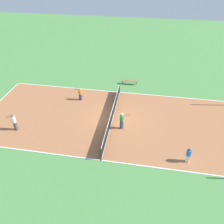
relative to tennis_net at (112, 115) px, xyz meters
The scene contains 10 objects.
ground_plane 0.59m from the tennis_net, ahead, with size 80.00×80.00×0.00m, color #518E47.
court_surface 0.58m from the tennis_net, ahead, with size 10.18×24.59×0.02m.
tennis_net is the anchor object (origin of this frame).
bench 7.15m from the tennis_net, behind, with size 0.36×1.93×0.45m.
player_center_orange 4.81m from the tennis_net, 126.13° to the right, with size 0.76×0.97×1.41m.
player_far_green 1.55m from the tennis_net, 44.40° to the left, with size 0.84×0.94×1.66m.
player_far_white 8.59m from the tennis_net, 70.78° to the right, with size 0.53×0.98×1.67m.
player_near_blue 7.57m from the tennis_net, 57.55° to the left, with size 0.44×0.44×1.40m.
tennis_ball_right_alley 3.76m from the tennis_net, 61.20° to the right, with size 0.07×0.07×0.07m, color #CCE033.
tennis_ball_far_baseline 10.77m from the tennis_net, 89.29° to the right, with size 0.07×0.07×0.07m, color #CCE033.
Camera 1 is at (15.86, 2.70, 12.75)m, focal length 35.00 mm.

